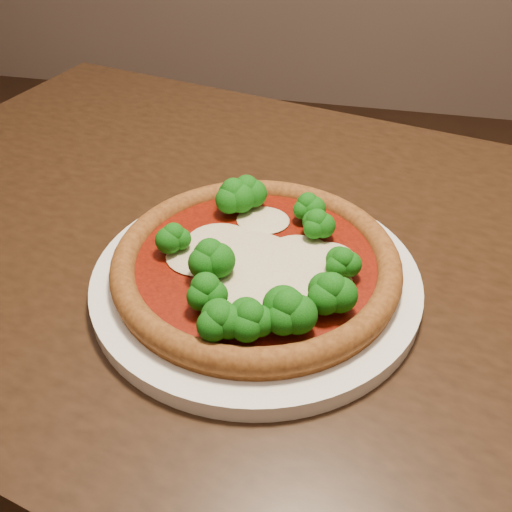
# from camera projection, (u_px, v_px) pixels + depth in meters

# --- Properties ---
(floor) EXTENTS (4.00, 4.00, 0.00)m
(floor) POSITION_uv_depth(u_px,v_px,m) (248.00, 481.00, 1.23)
(floor) COLOR black
(floor) RESTS_ON ground
(dining_table) EXTENTS (1.42, 1.01, 0.75)m
(dining_table) POSITION_uv_depth(u_px,v_px,m) (328.00, 323.00, 0.69)
(dining_table) COLOR black
(dining_table) RESTS_ON floor
(plate) EXTENTS (0.33, 0.33, 0.02)m
(plate) POSITION_uv_depth(u_px,v_px,m) (256.00, 280.00, 0.59)
(plate) COLOR white
(plate) RESTS_ON dining_table
(pizza) EXTENTS (0.29, 0.29, 0.06)m
(pizza) POSITION_uv_depth(u_px,v_px,m) (257.00, 261.00, 0.57)
(pizza) COLOR brown
(pizza) RESTS_ON plate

